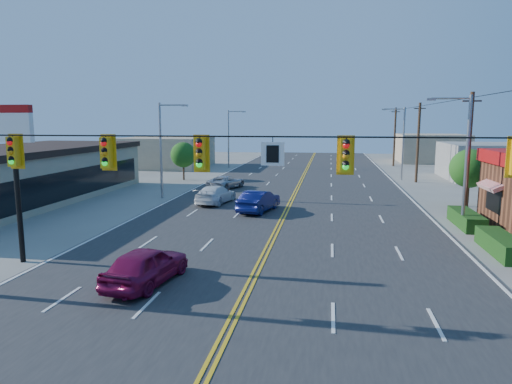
# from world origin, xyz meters

# --- Properties ---
(ground) EXTENTS (160.00, 160.00, 0.00)m
(ground) POSITION_xyz_m (0.00, 0.00, 0.00)
(ground) COLOR gray
(ground) RESTS_ON ground
(road) EXTENTS (20.00, 120.00, 0.06)m
(road) POSITION_xyz_m (0.00, 20.00, 0.03)
(road) COLOR #2D2D30
(road) RESTS_ON ground
(signal_span) EXTENTS (24.32, 0.34, 9.00)m
(signal_span) POSITION_xyz_m (-0.12, 0.00, 4.89)
(signal_span) COLOR #47301E
(signal_span) RESTS_ON ground
(strip_mall) EXTENTS (10.40, 26.40, 4.40)m
(strip_mall) POSITION_xyz_m (-22.00, 18.00, 2.25)
(strip_mall) COLOR tan
(strip_mall) RESTS_ON ground
(pizza_hut_sign) EXTENTS (1.90, 0.30, 6.85)m
(pizza_hut_sign) POSITION_xyz_m (-11.00, 4.00, 5.18)
(pizza_hut_sign) COLOR black
(pizza_hut_sign) RESTS_ON ground
(streetlight_se) EXTENTS (2.55, 0.25, 8.00)m
(streetlight_se) POSITION_xyz_m (10.79, 14.00, 4.51)
(streetlight_se) COLOR gray
(streetlight_se) RESTS_ON ground
(streetlight_ne) EXTENTS (2.55, 0.25, 8.00)m
(streetlight_ne) POSITION_xyz_m (10.79, 38.00, 4.51)
(streetlight_ne) COLOR gray
(streetlight_ne) RESTS_ON ground
(streetlight_sw) EXTENTS (2.55, 0.25, 8.00)m
(streetlight_sw) POSITION_xyz_m (-10.79, 22.00, 4.51)
(streetlight_sw) COLOR gray
(streetlight_sw) RESTS_ON ground
(streetlight_nw) EXTENTS (2.55, 0.25, 8.00)m
(streetlight_nw) POSITION_xyz_m (-10.79, 48.00, 4.51)
(streetlight_nw) COLOR gray
(streetlight_nw) RESTS_ON ground
(utility_pole_near) EXTENTS (0.28, 0.28, 8.40)m
(utility_pole_near) POSITION_xyz_m (12.20, 18.00, 4.20)
(utility_pole_near) COLOR #47301E
(utility_pole_near) RESTS_ON ground
(utility_pole_mid) EXTENTS (0.28, 0.28, 8.40)m
(utility_pole_mid) POSITION_xyz_m (12.20, 36.00, 4.20)
(utility_pole_mid) COLOR #47301E
(utility_pole_mid) RESTS_ON ground
(utility_pole_far) EXTENTS (0.28, 0.28, 8.40)m
(utility_pole_far) POSITION_xyz_m (12.20, 54.00, 4.20)
(utility_pole_far) COLOR #47301E
(utility_pole_far) RESTS_ON ground
(tree_kfc_rear) EXTENTS (2.94, 2.94, 4.41)m
(tree_kfc_rear) POSITION_xyz_m (13.50, 22.00, 2.93)
(tree_kfc_rear) COLOR #47301E
(tree_kfc_rear) RESTS_ON ground
(tree_west) EXTENTS (2.80, 2.80, 4.20)m
(tree_west) POSITION_xyz_m (-13.00, 34.00, 2.79)
(tree_west) COLOR #47301E
(tree_west) RESTS_ON ground
(bld_east_mid) EXTENTS (12.00, 10.00, 4.00)m
(bld_east_mid) POSITION_xyz_m (22.00, 40.00, 2.00)
(bld_east_mid) COLOR gray
(bld_east_mid) RESTS_ON ground
(bld_west_far) EXTENTS (11.00, 12.00, 4.20)m
(bld_west_far) POSITION_xyz_m (-20.00, 48.00, 2.10)
(bld_west_far) COLOR tan
(bld_west_far) RESTS_ON ground
(bld_east_far) EXTENTS (10.00, 10.00, 4.40)m
(bld_east_far) POSITION_xyz_m (19.00, 62.00, 2.20)
(bld_east_far) COLOR tan
(bld_east_far) RESTS_ON ground
(car_magenta) EXTENTS (2.47, 4.70, 1.53)m
(car_magenta) POSITION_xyz_m (-4.09, 2.00, 0.76)
(car_magenta) COLOR maroon
(car_magenta) RESTS_ON ground
(car_blue) EXTENTS (2.64, 4.89, 1.53)m
(car_blue) POSITION_xyz_m (-1.93, 17.32, 0.76)
(car_blue) COLOR #0E1453
(car_blue) RESTS_ON ground
(car_white) EXTENTS (2.72, 5.10, 1.41)m
(car_white) POSITION_xyz_m (-5.82, 20.07, 0.70)
(car_white) COLOR white
(car_white) RESTS_ON ground
(car_silver) EXTENTS (3.46, 4.86, 1.23)m
(car_silver) POSITION_xyz_m (-6.79, 28.04, 0.61)
(car_silver) COLOR #B2B1B7
(car_silver) RESTS_ON ground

